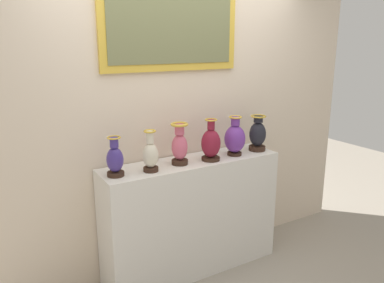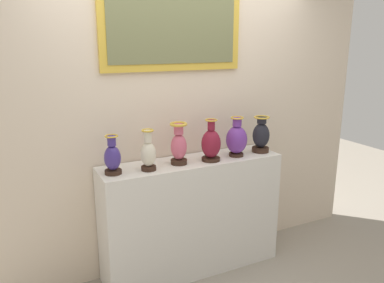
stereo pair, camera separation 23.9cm
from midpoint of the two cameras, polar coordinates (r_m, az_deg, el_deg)
ground_plane at (r=3.66m, az=1.97°, el=-18.27°), size 9.89×9.89×0.00m
display_shelf at (r=3.41m, az=2.04°, el=-11.07°), size 1.58×0.40×1.02m
back_wall at (r=3.33m, az=0.06°, el=6.29°), size 3.89×0.14×2.97m
vase_indigo at (r=2.90m, az=-9.47°, el=-2.43°), size 0.13×0.13×0.30m
vase_ivory at (r=2.95m, az=-4.25°, el=-1.83°), size 0.12×0.12×0.33m
vase_rose at (r=3.09m, az=0.22°, el=-0.58°), size 0.14×0.14×0.34m
vase_burgundy at (r=3.19m, az=4.99°, el=-0.39°), size 0.16×0.16×0.35m
vase_violet at (r=3.35m, az=8.69°, el=0.33°), size 0.18×0.18×0.35m
vase_onyx at (r=3.52m, az=12.16°, el=0.81°), size 0.15×0.15×0.33m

